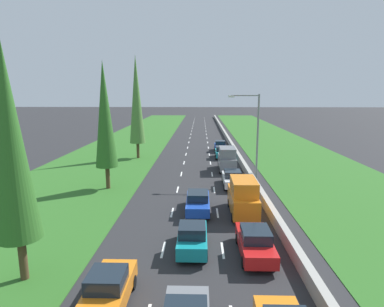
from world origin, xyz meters
The scene contains 18 objects.
ground_plane centered at (0.00, 60.00, 0.00)m, with size 300.00×300.00×0.00m, color #28282B.
grass_verge_left centered at (-12.65, 60.00, 0.02)m, with size 14.00×140.00×0.04m, color #2D6623.
grass_verge_right centered at (14.35, 60.00, 0.02)m, with size 14.00×140.00×0.04m, color #2D6623.
median_barrier centered at (5.70, 60.00, 0.42)m, with size 0.44×120.00×0.85m, color #9E9B93.
lane_markings centered at (0.00, 60.00, 0.01)m, with size 3.64×116.00×0.01m.
orange_hatchback_left_lane centered at (-3.49, 9.86, 0.84)m, with size 1.74×3.90×1.72m.
red_sedan_right_lane centered at (3.53, 14.47, 0.81)m, with size 1.82×4.50×1.64m.
orange_van_right_lane centered at (3.65, 20.75, 1.40)m, with size 1.96×4.90×2.82m.
white_sedan_right_lane centered at (3.56, 28.23, 0.81)m, with size 1.82×4.50×1.64m.
grey_van_right_lane centered at (3.57, 34.81, 1.40)m, with size 1.96×4.90×2.82m.
teal_hatchback_centre_lane centered at (-0.03, 14.89, 0.84)m, with size 1.74×3.90×1.72m.
blue_sedan_centre_lane centered at (0.23, 21.21, 0.81)m, with size 1.82×4.50×1.64m.
teal_hatchback_right_lane centered at (3.40, 42.36, 0.84)m, with size 1.74×3.90×1.72m.
blue_hatchback_right_lane centered at (3.50, 47.78, 0.84)m, with size 1.74×3.90×1.72m.
poplar_tree_nearest centered at (-8.27, 11.77, 6.76)m, with size 2.09×2.09×11.41m.
poplar_tree_second centered at (-8.48, 27.16, 7.08)m, with size 2.10×2.10×12.06m.
poplar_tree_third centered at (-8.41, 41.97, 8.15)m, with size 2.16×2.16×14.20m.
street_light_mast centered at (5.96, 30.52, 5.23)m, with size 3.20×0.28×9.00m.
Camera 1 is at (0.41, -2.55, 9.10)m, focal length 30.11 mm.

